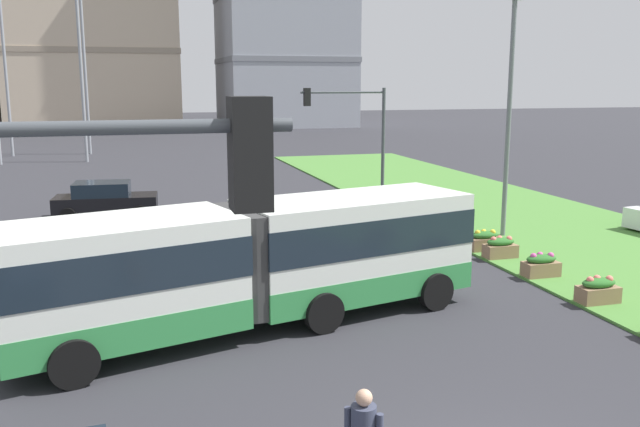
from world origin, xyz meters
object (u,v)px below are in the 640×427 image
at_px(flower_planter_4, 500,247).
at_px(car_black_sedan, 105,201).
at_px(flower_planter_2, 598,290).
at_px(flower_planter_5, 484,240).
at_px(flower_planter_3, 541,265).
at_px(streetlight_median, 509,108).
at_px(traffic_light_far_right, 356,126).
at_px(articulated_bus, 255,261).

bearing_deg(flower_planter_4, car_black_sedan, 138.70).
bearing_deg(flower_planter_2, flower_planter_5, 90.00).
bearing_deg(flower_planter_2, flower_planter_4, 90.00).
relative_size(flower_planter_3, streetlight_median, 0.12).
relative_size(flower_planter_3, flower_planter_4, 1.00).
relative_size(car_black_sedan, traffic_light_far_right, 0.80).
bearing_deg(flower_planter_2, articulated_bus, 174.05).
distance_m(flower_planter_3, streetlight_median, 7.27).
distance_m(traffic_light_far_right, streetlight_median, 7.95).
xyz_separation_m(articulated_bus, traffic_light_far_right, (7.40, 14.00, 2.28)).
xyz_separation_m(flower_planter_2, flower_planter_4, (0.00, 4.98, 0.00)).
bearing_deg(flower_planter_4, streetlight_median, 57.63).
distance_m(articulated_bus, traffic_light_far_right, 15.99).
xyz_separation_m(flower_planter_4, traffic_light_far_right, (-1.77, 9.97, 3.51)).
bearing_deg(traffic_light_far_right, streetlight_median, -62.26).
bearing_deg(streetlight_median, flower_planter_5, -134.59).
xyz_separation_m(articulated_bus, flower_planter_5, (9.17, 5.09, -1.23)).
bearing_deg(streetlight_median, flower_planter_3, -109.57).
xyz_separation_m(car_black_sedan, streetlight_median, (14.89, -8.42, 4.23)).
xyz_separation_m(articulated_bus, flower_planter_2, (9.17, -0.96, -1.23)).
relative_size(car_black_sedan, flower_planter_5, 4.13).
bearing_deg(flower_planter_3, traffic_light_far_right, 98.17).
distance_m(flower_planter_4, traffic_light_far_right, 10.72).
xyz_separation_m(car_black_sedan, flower_planter_2, (12.99, -16.40, -0.33)).
xyz_separation_m(car_black_sedan, traffic_light_far_right, (11.22, -1.44, 3.18)).
distance_m(articulated_bus, streetlight_median, 13.52).
height_order(flower_planter_5, streetlight_median, streetlight_median).
xyz_separation_m(car_black_sedan, flower_planter_5, (12.99, -10.34, -0.33)).
bearing_deg(car_black_sedan, flower_planter_3, -46.65).
bearing_deg(articulated_bus, car_black_sedan, 103.91).
bearing_deg(flower_planter_4, flower_planter_2, -90.00).
xyz_separation_m(flower_planter_3, traffic_light_far_right, (-1.77, 12.32, 3.51)).
bearing_deg(flower_planter_3, flower_planter_2, -90.00).
bearing_deg(flower_planter_3, car_black_sedan, 133.35).
bearing_deg(flower_planter_4, flower_planter_3, -90.00).
height_order(traffic_light_far_right, streetlight_median, streetlight_median).
bearing_deg(traffic_light_far_right, car_black_sedan, 172.67).
bearing_deg(car_black_sedan, flower_planter_4, -41.30).
distance_m(articulated_bus, flower_planter_2, 9.30).
height_order(flower_planter_2, flower_planter_3, same).
height_order(car_black_sedan, flower_planter_4, car_black_sedan).
xyz_separation_m(flower_planter_4, flower_planter_5, (0.00, 1.07, 0.00)).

